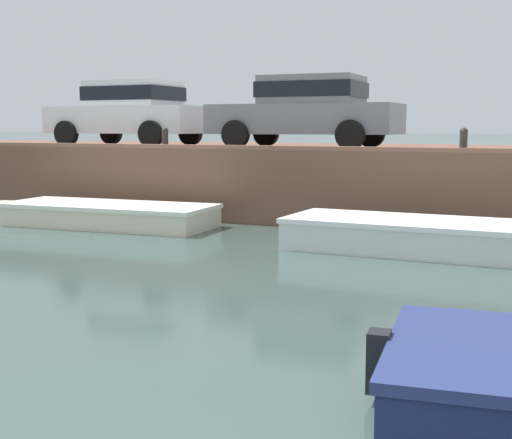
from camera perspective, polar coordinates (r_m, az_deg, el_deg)
The scene contains 9 objects.
ground_plane at distance 7.67m, azimuth 9.21°, elevation -7.80°, with size 400.00×400.00×0.00m, color #384C47.
far_quay_wall at distance 16.30m, azimuth 17.69°, elevation 2.76°, with size 60.00×6.00×1.54m, color brown.
far_wall_coping at distance 13.41m, azimuth 16.33°, elevation 5.35°, with size 60.00×0.24×0.08m, color brown.
boat_moored_west_cream at distance 14.82m, azimuth -12.41°, elevation 0.39°, with size 5.24×1.92×0.46m.
boat_moored_central_white at distance 11.59m, azimuth 15.76°, elevation -1.49°, with size 5.93×1.78×0.53m.
car_leftmost_white at distance 17.78m, azimuth -9.97°, elevation 8.57°, with size 3.86×2.02×1.54m.
car_left_inner_grey at distance 15.66m, azimuth 4.15°, elevation 8.83°, with size 4.12×2.00×1.54m.
mooring_bollard_west at distance 15.75m, azimuth -7.29°, elevation 6.58°, with size 0.15×0.15×0.44m.
mooring_bollard_mid at distance 13.54m, azimuth 16.27°, elevation 6.21°, with size 0.15×0.15×0.44m.
Camera 1 is at (1.92, -1.16, 2.01)m, focal length 50.00 mm.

